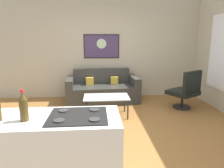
{
  "coord_description": "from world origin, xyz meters",
  "views": [
    {
      "loc": [
        -0.28,
        -3.42,
        1.68
      ],
      "look_at": [
        0.05,
        0.9,
        0.7
      ],
      "focal_mm": 33.11,
      "sensor_mm": 36.0,
      "label": 1
    }
  ],
  "objects_px": {
    "couch": "(103,90)",
    "soda_bottle_2": "(24,107)",
    "coffee_table": "(106,98)",
    "wall_painting": "(102,46)",
    "armchair": "(186,91)"
  },
  "relations": [
    {
      "from": "soda_bottle_2",
      "to": "armchair",
      "type": "bearing_deg",
      "value": 42.89
    },
    {
      "from": "couch",
      "to": "wall_painting",
      "type": "relative_size",
      "value": 1.98
    },
    {
      "from": "coffee_table",
      "to": "wall_painting",
      "type": "bearing_deg",
      "value": 91.88
    },
    {
      "from": "couch",
      "to": "soda_bottle_2",
      "type": "relative_size",
      "value": 6.16
    },
    {
      "from": "coffee_table",
      "to": "armchair",
      "type": "height_order",
      "value": "armchair"
    },
    {
      "from": "armchair",
      "to": "couch",
      "type": "bearing_deg",
      "value": 158.42
    },
    {
      "from": "coffee_table",
      "to": "soda_bottle_2",
      "type": "relative_size",
      "value": 3.07
    },
    {
      "from": "couch",
      "to": "soda_bottle_2",
      "type": "xyz_separation_m",
      "value": [
        -0.87,
        -3.38,
        0.73
      ]
    },
    {
      "from": "wall_painting",
      "to": "armchair",
      "type": "bearing_deg",
      "value": -32.17
    },
    {
      "from": "couch",
      "to": "armchair",
      "type": "xyz_separation_m",
      "value": [
        1.95,
        -0.77,
        0.16
      ]
    },
    {
      "from": "couch",
      "to": "coffee_table",
      "type": "relative_size",
      "value": 2.01
    },
    {
      "from": "armchair",
      "to": "wall_painting",
      "type": "distance_m",
      "value": 2.51
    },
    {
      "from": "coffee_table",
      "to": "soda_bottle_2",
      "type": "bearing_deg",
      "value": -111.73
    },
    {
      "from": "couch",
      "to": "armchair",
      "type": "distance_m",
      "value": 2.1
    },
    {
      "from": "coffee_table",
      "to": "soda_bottle_2",
      "type": "xyz_separation_m",
      "value": [
        -0.92,
        -2.3,
        0.62
      ]
    }
  ]
}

